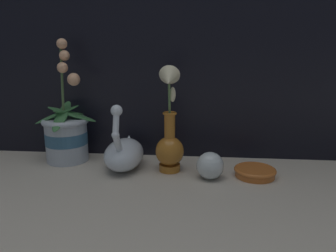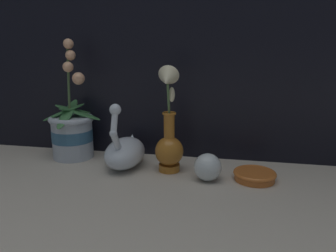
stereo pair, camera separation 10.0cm
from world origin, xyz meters
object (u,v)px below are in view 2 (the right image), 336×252
Objects in this scene: swan_figurine at (125,151)px; glass_sphere at (208,167)px; orchid_potted_plant at (72,130)px; blue_vase at (169,137)px; amber_dish at (255,175)px.

swan_figurine is 2.72× the size of glass_sphere.
glass_sphere is (0.47, -0.12, -0.06)m from orchid_potted_plant.
orchid_potted_plant reaches higher than glass_sphere.
swan_figurine is (0.21, -0.05, -0.04)m from orchid_potted_plant.
blue_vase is at bearing -11.03° from orchid_potted_plant.
orchid_potted_plant reaches higher than swan_figurine.
glass_sphere reaches higher than amber_dish.
orchid_potted_plant is 0.49m from glass_sphere.
glass_sphere is at bearing -20.99° from blue_vase.
glass_sphere is (0.27, -0.06, -0.01)m from swan_figurine.
glass_sphere is (0.12, -0.05, -0.07)m from blue_vase.
blue_vase reaches higher than amber_dish.
blue_vase reaches higher than glass_sphere.
orchid_potted_plant reaches higher than amber_dish.
amber_dish is (0.26, -0.02, -0.09)m from blue_vase.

